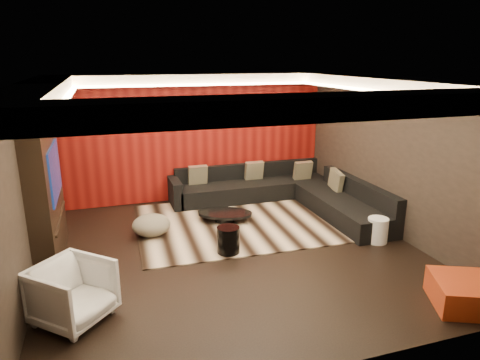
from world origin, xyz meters
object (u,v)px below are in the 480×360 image
object	(u,v)px
coffee_table	(225,216)
white_side_table	(378,230)
armchair	(72,293)
drum_stool	(228,240)
orange_ottoman	(466,293)
sectional_sofa	(285,194)

from	to	relation	value
coffee_table	white_side_table	xyz separation A→B (m)	(2.28, -1.75, 0.11)
coffee_table	armchair	distance (m)	3.74
coffee_table	drum_stool	bearing A→B (deg)	-103.64
white_side_table	armchair	distance (m)	5.02
orange_ottoman	sectional_sofa	world-z (taller)	sectional_sofa
white_side_table	coffee_table	bearing A→B (deg)	142.42
coffee_table	drum_stool	distance (m)	1.43
drum_stool	white_side_table	xyz separation A→B (m)	(2.62, -0.37, -0.02)
white_side_table	sectional_sofa	distance (m)	2.42
drum_stool	sectional_sofa	size ratio (longest dim) A/B	0.12
drum_stool	orange_ottoman	bearing A→B (deg)	-44.32
drum_stool	white_side_table	size ratio (longest dim) A/B	1.00
sectional_sofa	coffee_table	bearing A→B (deg)	-160.41
orange_ottoman	armchair	distance (m)	4.99
drum_stool	orange_ottoman	distance (m)	3.50
coffee_table	white_side_table	size ratio (longest dim) A/B	2.43
drum_stool	white_side_table	world-z (taller)	drum_stool
drum_stool	orange_ottoman	world-z (taller)	drum_stool
white_side_table	armchair	bearing A→B (deg)	-170.29
orange_ottoman	armchair	xyz separation A→B (m)	(-4.84, 1.22, 0.20)
white_side_table	sectional_sofa	size ratio (longest dim) A/B	0.12
coffee_table	sectional_sofa	distance (m)	1.61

